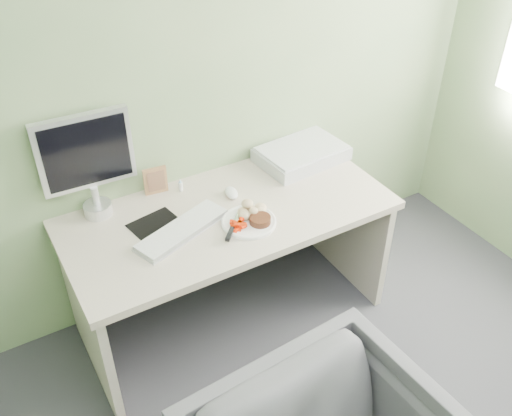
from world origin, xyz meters
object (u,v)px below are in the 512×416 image
desk (229,240)px  monitor (87,160)px  plate (249,222)px  scanner (301,154)px

desk → monitor: 0.79m
desk → plate: (0.04, -0.13, 0.19)m
plate → scanner: bearing=33.3°
plate → monitor: (-0.59, 0.45, 0.29)m
desk → scanner: scanner is taller
desk → plate: 0.23m
plate → scanner: (0.53, 0.35, 0.03)m
desk → plate: bearing=-73.0°
desk → plate: plate is taller
desk → scanner: 0.65m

